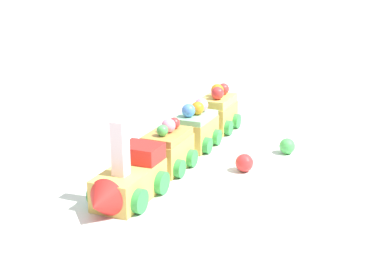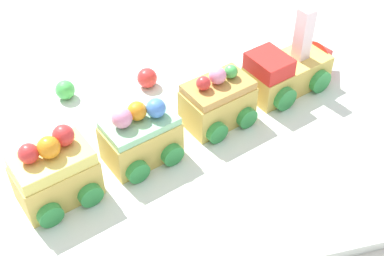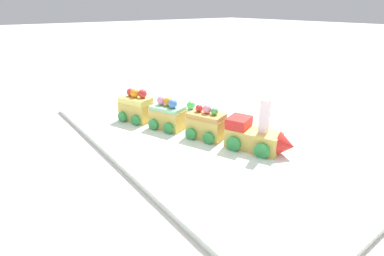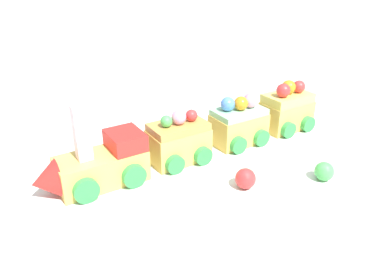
{
  "view_description": "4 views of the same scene",
  "coord_description": "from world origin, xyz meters",
  "px_view_note": "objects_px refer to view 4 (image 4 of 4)",
  "views": [
    {
      "loc": [
        0.5,
        0.53,
        0.29
      ],
      "look_at": [
        -0.01,
        0.04,
        0.07
      ],
      "focal_mm": 50.0,
      "sensor_mm": 36.0,
      "label": 1
    },
    {
      "loc": [
        -0.12,
        -0.43,
        0.43
      ],
      "look_at": [
        -0.02,
        -0.0,
        0.03
      ],
      "focal_mm": 50.0,
      "sensor_mm": 36.0,
      "label": 2
    },
    {
      "loc": [
        0.48,
        -0.37,
        0.28
      ],
      "look_at": [
        0.01,
        -0.02,
        0.04
      ],
      "focal_mm": 28.0,
      "sensor_mm": 36.0,
      "label": 3
    },
    {
      "loc": [
        0.09,
        0.46,
        0.26
      ],
      "look_at": [
        0.0,
        0.03,
        0.07
      ],
      "focal_mm": 35.0,
      "sensor_mm": 36.0,
      "label": 4
    }
  ],
  "objects_px": {
    "gumball_green": "(324,171)",
    "cake_car_caramel": "(179,141)",
    "cake_train_locomotive": "(94,166)",
    "cake_car_lemon": "(287,110)",
    "gumball_red": "(245,179)",
    "cake_car_mint": "(239,124)"
  },
  "relations": [
    {
      "from": "gumball_green",
      "to": "cake_car_caramel",
      "type": "bearing_deg",
      "value": -26.88
    },
    {
      "from": "cake_train_locomotive",
      "to": "cake_car_caramel",
      "type": "bearing_deg",
      "value": 179.94
    },
    {
      "from": "cake_car_lemon",
      "to": "cake_train_locomotive",
      "type": "bearing_deg",
      "value": -0.06
    },
    {
      "from": "gumball_green",
      "to": "gumball_red",
      "type": "height_order",
      "value": "gumball_red"
    },
    {
      "from": "cake_car_lemon",
      "to": "gumball_green",
      "type": "relative_size",
      "value": 3.76
    },
    {
      "from": "gumball_red",
      "to": "cake_car_caramel",
      "type": "bearing_deg",
      "value": -51.24
    },
    {
      "from": "cake_train_locomotive",
      "to": "cake_car_mint",
      "type": "distance_m",
      "value": 0.22
    },
    {
      "from": "gumball_green",
      "to": "cake_car_lemon",
      "type": "bearing_deg",
      "value": -96.64
    },
    {
      "from": "cake_train_locomotive",
      "to": "gumball_red",
      "type": "bearing_deg",
      "value": 145.62
    },
    {
      "from": "cake_car_lemon",
      "to": "gumball_red",
      "type": "bearing_deg",
      "value": 31.35
    },
    {
      "from": "cake_car_caramel",
      "to": "gumball_red",
      "type": "distance_m",
      "value": 0.11
    },
    {
      "from": "cake_car_lemon",
      "to": "gumball_red",
      "type": "relative_size",
      "value": 3.57
    },
    {
      "from": "cake_car_caramel",
      "to": "cake_car_mint",
      "type": "bearing_deg",
      "value": -179.94
    },
    {
      "from": "cake_car_mint",
      "to": "gumball_green",
      "type": "bearing_deg",
      "value": 99.75
    },
    {
      "from": "cake_train_locomotive",
      "to": "cake_car_lemon",
      "type": "xyz_separation_m",
      "value": [
        -0.29,
        -0.11,
        0.01
      ]
    },
    {
      "from": "cake_car_mint",
      "to": "cake_car_lemon",
      "type": "bearing_deg",
      "value": 179.83
    },
    {
      "from": "cake_car_mint",
      "to": "cake_train_locomotive",
      "type": "bearing_deg",
      "value": -0.0
    },
    {
      "from": "cake_train_locomotive",
      "to": "gumball_green",
      "type": "bearing_deg",
      "value": 150.06
    },
    {
      "from": "cake_train_locomotive",
      "to": "cake_car_caramel",
      "type": "xyz_separation_m",
      "value": [
        -0.11,
        -0.04,
        0.0
      ]
    },
    {
      "from": "cake_car_caramel",
      "to": "cake_car_lemon",
      "type": "xyz_separation_m",
      "value": [
        -0.19,
        -0.07,
        0.0
      ]
    },
    {
      "from": "cake_train_locomotive",
      "to": "cake_car_lemon",
      "type": "distance_m",
      "value": 0.31
    },
    {
      "from": "cake_train_locomotive",
      "to": "cake_car_lemon",
      "type": "relative_size",
      "value": 1.57
    }
  ]
}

